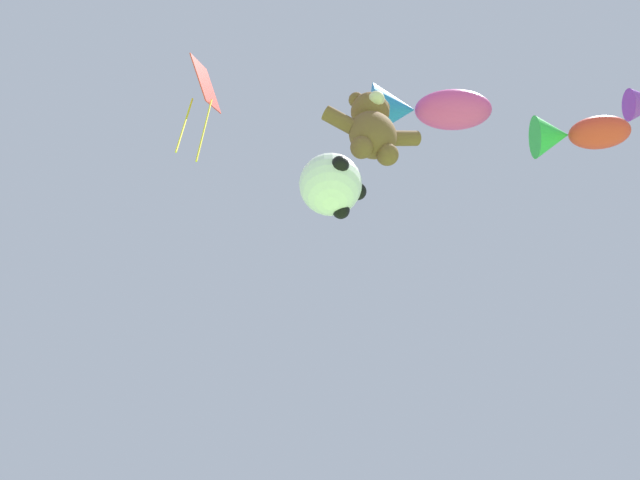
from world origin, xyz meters
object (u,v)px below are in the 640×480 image
at_px(teddy_bear_kite, 372,127).
at_px(soccer_ball_kite, 331,185).
at_px(diamond_kite, 204,91).
at_px(fish_kite_magenta, 423,110).
at_px(fish_kite_crimson, 576,134).

distance_m(teddy_bear_kite, soccer_ball_kite, 1.76).
bearing_deg(diamond_kite, teddy_bear_kite, -22.53).
bearing_deg(fish_kite_magenta, fish_kite_crimson, -13.60).
bearing_deg(fish_kite_crimson, diamond_kite, 165.93).
height_order(soccer_ball_kite, fish_kite_crimson, fish_kite_crimson).
xyz_separation_m(fish_kite_magenta, fish_kite_crimson, (2.62, -0.63, -0.50)).
xyz_separation_m(teddy_bear_kite, fish_kite_magenta, (1.15, 0.14, 1.34)).
xyz_separation_m(teddy_bear_kite, fish_kite_crimson, (3.76, -0.49, 0.84)).
bearing_deg(soccer_ball_kite, fish_kite_magenta, 0.26).
bearing_deg(fish_kite_magenta, soccer_ball_kite, -179.74).
relative_size(soccer_ball_kite, diamond_kite, 0.32).
bearing_deg(diamond_kite, fish_kite_magenta, -14.39).
bearing_deg(fish_kite_magenta, diamond_kite, 165.61).
distance_m(fish_kite_crimson, diamond_kite, 6.74).
xyz_separation_m(soccer_ball_kite, fish_kite_magenta, (1.82, 0.01, 2.96)).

